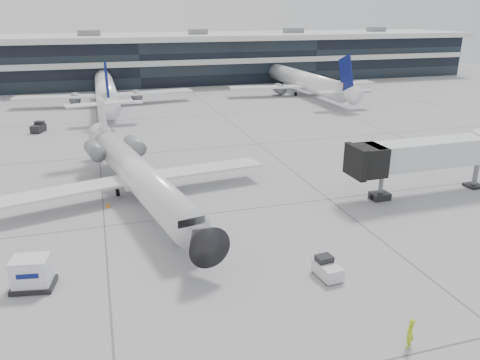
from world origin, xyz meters
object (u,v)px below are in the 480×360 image
object	(u,v)px
jet_bridge	(440,153)
baggage_tug	(327,269)
regional_jet	(136,172)
ramp_worker	(410,333)
cargo_uld	(32,273)

from	to	relation	value
jet_bridge	baggage_tug	xyz separation A→B (m)	(-16.88, -10.77, -3.34)
regional_jet	baggage_tug	xyz separation A→B (m)	(10.50, -17.73, -1.89)
ramp_worker	cargo_uld	distance (m)	22.27
jet_bridge	regional_jet	bearing A→B (deg)	165.06
regional_jet	baggage_tug	distance (m)	20.69
regional_jet	ramp_worker	distance (m)	27.61
regional_jet	baggage_tug	world-z (taller)	regional_jet
cargo_uld	regional_jet	bearing A→B (deg)	70.80
ramp_worker	cargo_uld	bearing A→B (deg)	-70.82
jet_bridge	cargo_uld	xyz separation A→B (m)	(-35.02, -6.64, -2.90)
ramp_worker	regional_jet	bearing A→B (deg)	-105.25
baggage_tug	cargo_uld	world-z (taller)	cargo_uld
regional_jet	ramp_worker	xyz separation A→B (m)	(11.44, -25.08, -1.65)
regional_jet	jet_bridge	size ratio (longest dim) A/B	1.87
cargo_uld	jet_bridge	bearing A→B (deg)	20.87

